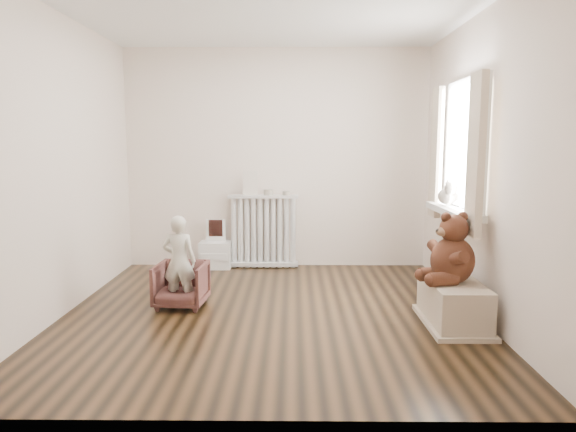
{
  "coord_description": "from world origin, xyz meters",
  "views": [
    {
      "loc": [
        0.2,
        -4.38,
        1.48
      ],
      "look_at": [
        0.15,
        0.45,
        0.8
      ],
      "focal_mm": 32.0,
      "sensor_mm": 36.0,
      "label": 1
    }
  ],
  "objects_px": {
    "armchair": "(181,285)",
    "plush_cat": "(447,195)",
    "radiator": "(263,235)",
    "toy_vanity": "(215,245)",
    "teddy_bear": "(453,245)",
    "child": "(179,261)",
    "toy_bench": "(453,301)"
  },
  "relations": [
    {
      "from": "radiator",
      "to": "child",
      "type": "bearing_deg",
      "value": -112.96
    },
    {
      "from": "toy_vanity",
      "to": "radiator",
      "type": "bearing_deg",
      "value": 2.99
    },
    {
      "from": "child",
      "to": "toy_bench",
      "type": "xyz_separation_m",
      "value": [
        2.34,
        -0.4,
        -0.24
      ]
    },
    {
      "from": "teddy_bear",
      "to": "toy_vanity",
      "type": "bearing_deg",
      "value": 125.98
    },
    {
      "from": "child",
      "to": "teddy_bear",
      "type": "xyz_separation_m",
      "value": [
        2.32,
        -0.41,
        0.23
      ]
    },
    {
      "from": "toy_vanity",
      "to": "plush_cat",
      "type": "xyz_separation_m",
      "value": [
        2.39,
        -1.18,
        0.72
      ]
    },
    {
      "from": "radiator",
      "to": "child",
      "type": "distance_m",
      "value": 1.71
    },
    {
      "from": "teddy_bear",
      "to": "plush_cat",
      "type": "bearing_deg",
      "value": 65.03
    },
    {
      "from": "teddy_bear",
      "to": "plush_cat",
      "type": "relative_size",
      "value": 2.01
    },
    {
      "from": "plush_cat",
      "to": "armchair",
      "type": "bearing_deg",
      "value": 171.05
    },
    {
      "from": "radiator",
      "to": "child",
      "type": "height_order",
      "value": "child"
    },
    {
      "from": "radiator",
      "to": "teddy_bear",
      "type": "height_order",
      "value": "teddy_bear"
    },
    {
      "from": "radiator",
      "to": "teddy_bear",
      "type": "relative_size",
      "value": 1.55
    },
    {
      "from": "armchair",
      "to": "child",
      "type": "relative_size",
      "value": 0.54
    },
    {
      "from": "armchair",
      "to": "plush_cat",
      "type": "bearing_deg",
      "value": 11.43
    },
    {
      "from": "toy_vanity",
      "to": "child",
      "type": "distance_m",
      "value": 1.55
    },
    {
      "from": "plush_cat",
      "to": "toy_vanity",
      "type": "bearing_deg",
      "value": 137.66
    },
    {
      "from": "teddy_bear",
      "to": "plush_cat",
      "type": "distance_m",
      "value": 0.86
    },
    {
      "from": "plush_cat",
      "to": "radiator",
      "type": "bearing_deg",
      "value": 130.25
    },
    {
      "from": "radiator",
      "to": "toy_vanity",
      "type": "xyz_separation_m",
      "value": [
        -0.58,
        -0.03,
        -0.11
      ]
    },
    {
      "from": "armchair",
      "to": "plush_cat",
      "type": "distance_m",
      "value": 2.63
    },
    {
      "from": "toy_bench",
      "to": "teddy_bear",
      "type": "xyz_separation_m",
      "value": [
        -0.03,
        -0.02,
        0.47
      ]
    },
    {
      "from": "toy_vanity",
      "to": "toy_bench",
      "type": "height_order",
      "value": "toy_vanity"
    },
    {
      "from": "teddy_bear",
      "to": "armchair",
      "type": "bearing_deg",
      "value": 155.96
    },
    {
      "from": "radiator",
      "to": "toy_vanity",
      "type": "relative_size",
      "value": 1.51
    },
    {
      "from": "armchair",
      "to": "child",
      "type": "distance_m",
      "value": 0.24
    },
    {
      "from": "toy_bench",
      "to": "radiator",
      "type": "bearing_deg",
      "value": 130.41
    },
    {
      "from": "toy_vanity",
      "to": "armchair",
      "type": "height_order",
      "value": "toy_vanity"
    },
    {
      "from": "toy_vanity",
      "to": "toy_bench",
      "type": "xyz_separation_m",
      "value": [
        2.25,
        -1.94,
        -0.08
      ]
    },
    {
      "from": "radiator",
      "to": "toy_vanity",
      "type": "height_order",
      "value": "radiator"
    },
    {
      "from": "teddy_bear",
      "to": "plush_cat",
      "type": "xyz_separation_m",
      "value": [
        0.17,
        0.77,
        0.33
      ]
    },
    {
      "from": "radiator",
      "to": "toy_bench",
      "type": "bearing_deg",
      "value": -49.59
    }
  ]
}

